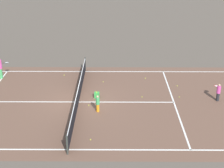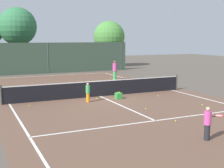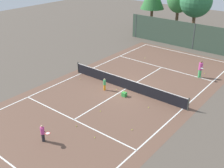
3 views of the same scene
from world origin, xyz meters
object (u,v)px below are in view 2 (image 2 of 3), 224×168
(ball_crate, at_px, (118,96))
(tennis_ball_1, at_px, (32,83))
(tennis_ball_8, at_px, (29,106))
(player_1, at_px, (208,123))
(tennis_ball_4, at_px, (146,109))
(tennis_ball_2, at_px, (202,105))
(tennis_ball_9, at_px, (97,98))
(tennis_ball_5, at_px, (150,87))
(player_0, at_px, (115,70))
(tennis_ball_0, at_px, (158,96))
(player_2, at_px, (88,92))
(tennis_ball_3, at_px, (111,78))
(tennis_ball_7, at_px, (212,117))
(tennis_ball_6, at_px, (176,121))

(ball_crate, height_order, tennis_ball_1, ball_crate)
(tennis_ball_8, bearing_deg, player_1, -59.45)
(tennis_ball_4, height_order, tennis_ball_8, same)
(tennis_ball_1, bearing_deg, tennis_ball_2, -60.98)
(player_1, height_order, tennis_ball_9, player_1)
(tennis_ball_8, distance_m, tennis_ball_9, 4.10)
(tennis_ball_1, distance_m, tennis_ball_4, 12.50)
(tennis_ball_5, bearing_deg, player_0, 96.59)
(tennis_ball_0, height_order, tennis_ball_8, same)
(tennis_ball_2, xyz_separation_m, tennis_ball_9, (-4.57, 4.11, 0.00))
(player_2, relative_size, tennis_ball_3, 17.01)
(player_2, bearing_deg, tennis_ball_0, -2.43)
(tennis_ball_0, bearing_deg, tennis_ball_3, 84.67)
(player_2, xyz_separation_m, tennis_ball_0, (4.67, -0.20, -0.54))
(tennis_ball_4, height_order, tennis_ball_7, same)
(ball_crate, xyz_separation_m, tennis_ball_0, (2.64, -0.35, -0.15))
(player_2, distance_m, tennis_ball_8, 3.33)
(player_2, distance_m, tennis_ball_6, 5.93)
(ball_crate, xyz_separation_m, tennis_ball_3, (3.49, 8.78, -0.15))
(tennis_ball_6, relative_size, tennis_ball_9, 1.00)
(tennis_ball_6, bearing_deg, tennis_ball_9, 101.51)
(tennis_ball_4, distance_m, tennis_ball_9, 3.83)
(tennis_ball_1, relative_size, tennis_ball_6, 1.00)
(tennis_ball_0, height_order, tennis_ball_9, same)
(tennis_ball_9, bearing_deg, ball_crate, -21.51)
(player_0, xyz_separation_m, tennis_ball_2, (-0.05, -11.28, -0.85))
(player_2, height_order, tennis_ball_7, player_2)
(tennis_ball_9, bearing_deg, player_2, -141.27)
(player_1, bearing_deg, player_2, 101.36)
(tennis_ball_9, bearing_deg, tennis_ball_6, -78.49)
(player_1, distance_m, tennis_ball_9, 8.73)
(player_2, xyz_separation_m, tennis_ball_9, (0.80, 0.64, -0.54))
(player_0, distance_m, tennis_ball_1, 7.11)
(player_1, xyz_separation_m, ball_crate, (0.42, 8.19, -0.46))
(player_2, distance_m, tennis_ball_9, 1.16)
(player_1, distance_m, tennis_ball_8, 9.64)
(player_1, relative_size, tennis_ball_9, 18.59)
(player_2, bearing_deg, player_1, -78.64)
(player_2, relative_size, tennis_ball_4, 17.01)
(tennis_ball_1, height_order, tennis_ball_3, same)
(tennis_ball_0, xyz_separation_m, tennis_ball_4, (-2.59, -2.77, 0.00))
(tennis_ball_3, relative_size, tennis_ball_4, 1.00)
(tennis_ball_7, bearing_deg, player_2, 124.65)
(tennis_ball_5, relative_size, tennis_ball_8, 1.00)
(tennis_ball_4, xyz_separation_m, tennis_ball_7, (1.87, -2.74, 0.00))
(player_2, xyz_separation_m, tennis_ball_1, (-1.54, 8.99, -0.54))
(tennis_ball_8, bearing_deg, tennis_ball_1, 78.75)
(tennis_ball_6, bearing_deg, tennis_ball_7, -5.34)
(tennis_ball_7, bearing_deg, tennis_ball_3, 83.88)
(tennis_ball_5, height_order, tennis_ball_8, same)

